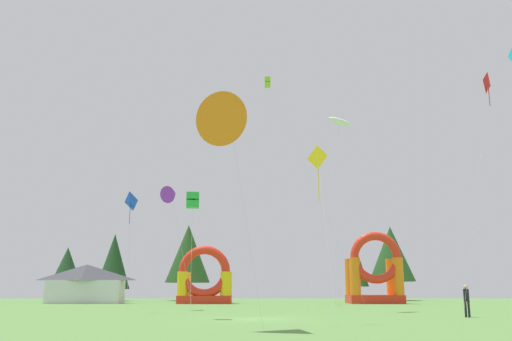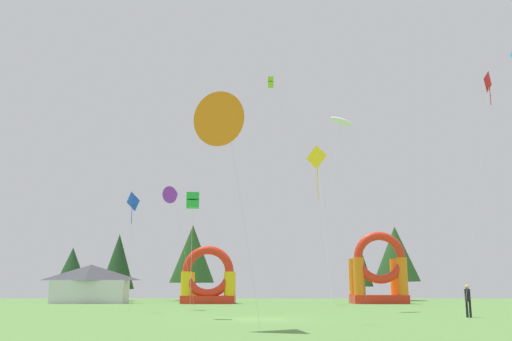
{
  "view_description": "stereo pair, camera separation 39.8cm",
  "coord_description": "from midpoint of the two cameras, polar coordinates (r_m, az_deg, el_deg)",
  "views": [
    {
      "loc": [
        -0.53,
        -31.03,
        1.65
      ],
      "look_at": [
        0.0,
        10.21,
        10.36
      ],
      "focal_mm": 39.09,
      "sensor_mm": 36.0,
      "label": 1
    },
    {
      "loc": [
        -0.13,
        -31.03,
        1.65
      ],
      "look_at": [
        0.0,
        10.21,
        10.36
      ],
      "focal_mm": 39.09,
      "sensor_mm": 36.0,
      "label": 2
    }
  ],
  "objects": [
    {
      "name": "tree_row_5",
      "position": [
        75.9,
        10.28,
        -9.99
      ],
      "size": [
        2.61,
        2.61,
        6.18
      ],
      "color": "#4C331E",
      "rests_on": "ground_plane"
    },
    {
      "name": "inflatable_red_slide",
      "position": [
        61.57,
        -5.46,
        -11.42
      ],
      "size": [
        5.75,
        4.1,
        6.12
      ],
      "color": "red",
      "rests_on": "ground_plane"
    },
    {
      "name": "inflatable_blue_arch",
      "position": [
        62.8,
        11.88,
        -10.5
      ],
      "size": [
        5.77,
        4.07,
        7.63
      ],
      "color": "red",
      "rests_on": "ground_plane"
    },
    {
      "name": "kite_orange_delta",
      "position": [
        24.81,
        -3.08,
        4.9
      ],
      "size": [
        3.06,
        3.07,
        10.12
      ],
      "color": "orange",
      "rests_on": "ground_plane"
    },
    {
      "name": "tree_row_6",
      "position": [
        78.79,
        13.52,
        -8.32
      ],
      "size": [
        6.19,
        6.19,
        9.91
      ],
      "color": "#4C331E",
      "rests_on": "ground_plane"
    },
    {
      "name": "kite_white_parafoil",
      "position": [
        43.78,
        8.32,
        4.94
      ],
      "size": [
        4.32,
        3.32,
        14.68
      ],
      "color": "white",
      "rests_on": "ground_plane"
    },
    {
      "name": "kite_green_box",
      "position": [
        31.99,
        -6.85,
        -3.05
      ],
      "size": [
        0.79,
        2.29,
        6.98
      ],
      "color": "green",
      "rests_on": "ground_plane"
    },
    {
      "name": "ground_plane",
      "position": [
        31.08,
        -0.13,
        -14.97
      ],
      "size": [
        120.0,
        120.0,
        0.0
      ],
      "primitive_type": "plane",
      "color": "#5B8C42"
    },
    {
      "name": "tree_row_3",
      "position": [
        75.43,
        -14.49,
        -9.0
      ],
      "size": [
        4.27,
        4.27,
        8.59
      ],
      "color": "#4C331E",
      "rests_on": "ground_plane"
    },
    {
      "name": "tree_row_2",
      "position": [
        79.11,
        -14.73,
        -9.66
      ],
      "size": [
        3.22,
        3.22,
        6.31
      ],
      "color": "#4C331E",
      "rests_on": "ground_plane"
    },
    {
      "name": "person_near_camera",
      "position": [
        34.95,
        20.42,
        -12.11
      ],
      "size": [
        0.4,
        0.4,
        1.84
      ],
      "rotation": [
        0.0,
        0.0,
        5.95
      ],
      "color": "black",
      "rests_on": "ground_plane"
    },
    {
      "name": "festival_tent",
      "position": [
        64.94,
        -17.17,
        -11.02
      ],
      "size": [
        7.94,
        3.09,
        4.18
      ],
      "color": "silver",
      "rests_on": "ground_plane"
    },
    {
      "name": "kite_red_diamond",
      "position": [
        34.96,
        22.44,
        8.03
      ],
      "size": [
        2.97,
        0.86,
        13.62
      ],
      "color": "red",
      "rests_on": "ground_plane"
    },
    {
      "name": "kite_yellow_diamond",
      "position": [
        28.37,
        6.05,
        1.04
      ],
      "size": [
        0.76,
        3.39,
        8.51
      ],
      "color": "yellow",
      "rests_on": "ground_plane"
    },
    {
      "name": "kite_blue_diamond",
      "position": [
        41.4,
        -13.08,
        -3.26
      ],
      "size": [
        1.1,
        1.77,
        8.22
      ],
      "color": "blue",
      "rests_on": "ground_plane"
    },
    {
      "name": "kite_purple_delta",
      "position": [
        45.74,
        -8.87,
        -2.38
      ],
      "size": [
        2.98,
        1.99,
        9.95
      ],
      "color": "purple",
      "rests_on": "ground_plane"
    },
    {
      "name": "tree_row_4",
      "position": [
        76.63,
        -7.11,
        -8.46
      ],
      "size": [
        5.99,
        5.99,
        10.07
      ],
      "color": "#4C331E",
      "rests_on": "ground_plane"
    },
    {
      "name": "kite_lime_box",
      "position": [
        62.63,
        1.04,
        8.92
      ],
      "size": [
        10.23,
        0.63,
        24.62
      ],
      "color": "#8CD826",
      "rests_on": "ground_plane"
    },
    {
      "name": "tree_row_1",
      "position": [
        80.57,
        -18.92,
        -9.33
      ],
      "size": [
        4.24,
        4.24,
        7.06
      ],
      "color": "#4C331E",
      "rests_on": "ground_plane"
    }
  ]
}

